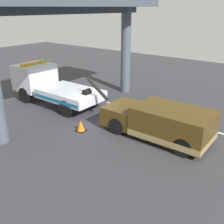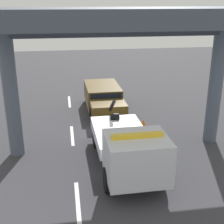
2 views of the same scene
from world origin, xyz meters
The scene contains 8 objects.
ground_plane centered at (0.00, 0.00, -0.05)m, with size 60.00×40.00×0.10m, color #38383D.
lane_stripe_west centered at (-6.00, -2.23, 0.00)m, with size 2.60×0.16×0.01m, color silver.
lane_stripe_mid centered at (0.00, -2.23, 0.00)m, with size 2.60×0.16×0.01m, color silver.
lane_stripe_east centered at (6.00, -2.23, 0.00)m, with size 2.60×0.16×0.01m, color silver.
tow_truck_white centered at (4.27, 0.01, 1.20)m, with size 7.27×2.47×2.46m.
towed_van_green centered at (-3.83, 0.00, 0.78)m, with size 5.22×2.27×1.58m.
overpass_structure centered at (1.75, 0.00, 5.82)m, with size 3.60×11.81×6.68m.
traffic_cone_orange centered at (-0.35, 1.85, 0.27)m, with size 0.47×0.47×0.56m.
Camera 1 is at (-8.84, 10.10, 5.80)m, focal length 41.42 mm.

